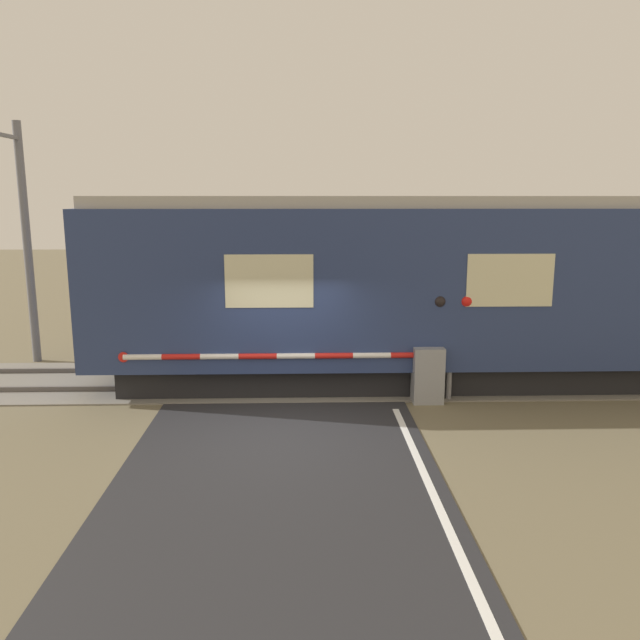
% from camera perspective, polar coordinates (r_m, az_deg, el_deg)
% --- Properties ---
extents(ground_plane, '(80.00, 80.00, 0.00)m').
position_cam_1_polar(ground_plane, '(11.15, -3.44, -10.03)').
color(ground_plane, '#6B6047').
extents(track_bed, '(36.00, 3.20, 0.13)m').
position_cam_1_polar(track_bed, '(14.02, -3.06, -5.47)').
color(track_bed, slate).
rests_on(track_bed, ground_plane).
extents(train, '(16.97, 3.09, 4.05)m').
position_cam_1_polar(train, '(14.16, 14.94, 2.83)').
color(train, black).
rests_on(train, ground_plane).
extents(crossing_barrier, '(6.38, 0.44, 1.13)m').
position_cam_1_polar(crossing_barrier, '(12.49, 7.17, -4.64)').
color(crossing_barrier, gray).
rests_on(crossing_barrier, ground_plane).
extents(signal_post, '(0.82, 0.26, 3.47)m').
position_cam_1_polar(signal_post, '(12.51, 12.00, 1.45)').
color(signal_post, gray).
rests_on(signal_post, ground_plane).
extents(catenary_pole, '(0.20, 1.90, 5.79)m').
position_cam_1_polar(catenary_pole, '(16.71, -25.31, 6.70)').
color(catenary_pole, slate).
rests_on(catenary_pole, ground_plane).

